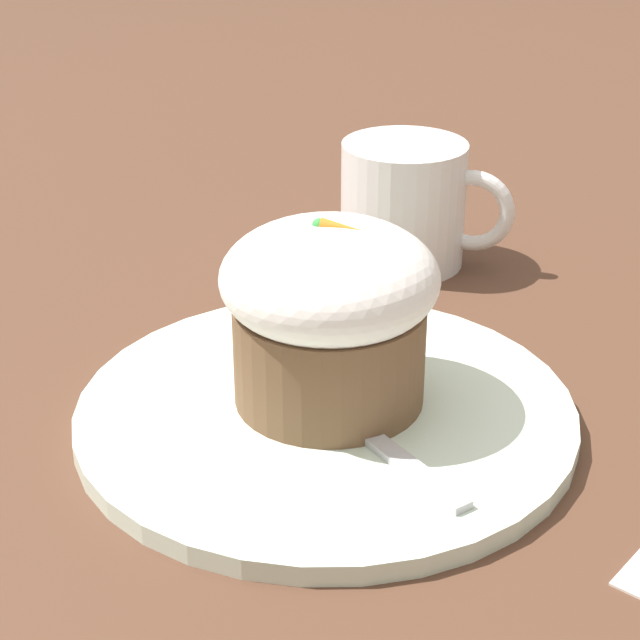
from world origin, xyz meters
TOP-DOWN VIEW (x-y plane):
  - ground_plane at (0.00, 0.00)m, footprint 4.00×4.00m
  - dessert_plate at (0.00, 0.00)m, footprint 0.25×0.25m
  - carrot_cake at (-0.00, 0.01)m, footprint 0.11×0.11m
  - spoon at (0.02, -0.02)m, footprint 0.11×0.09m
  - coffee_cup at (-0.00, 0.21)m, footprint 0.11×0.08m

SIDE VIEW (x-z plane):
  - ground_plane at x=0.00m, z-range 0.00..0.00m
  - dessert_plate at x=0.00m, z-range 0.00..0.01m
  - spoon at x=0.02m, z-range 0.01..0.02m
  - coffee_cup at x=0.00m, z-range 0.00..0.08m
  - carrot_cake at x=0.00m, z-range 0.01..0.11m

